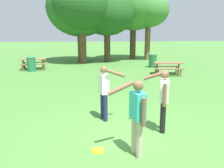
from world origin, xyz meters
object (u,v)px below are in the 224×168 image
person_thrower (137,113)px  trash_can_further_along (153,61)px  person_bystander (163,96)px  picnic_table_near (168,66)px  tree_back_left (133,7)px  tree_back_right (149,10)px  trash_can_beside_table (31,64)px  frisbee (97,150)px  tree_slender_mid (107,13)px  tree_far_right (82,5)px  person_catcher (104,89)px  picnic_table_far (33,62)px  tree_broad_center (80,8)px

person_thrower → trash_can_further_along: size_ratio=1.71×
person_bystander → picnic_table_near: 8.62m
tree_back_left → tree_back_right: tree_back_left is taller
trash_can_beside_table → trash_can_further_along: size_ratio=1.00×
trash_can_further_along → tree_back_left: bearing=95.3°
trash_can_beside_table → tree_back_right: size_ratio=0.16×
frisbee → tree_slender_mid: 16.33m
trash_can_beside_table → tree_slender_mid: 8.05m
tree_far_right → tree_slender_mid: 2.30m
frisbee → person_catcher: bearing=81.6°
tree_back_right → tree_back_left: bearing=154.2°
person_thrower → tree_back_left: 18.49m
frisbee → picnic_table_near: bearing=62.6°
picnic_table_near → trash_can_beside_table: trash_can_beside_table is taller
picnic_table_far → tree_far_right: 6.15m
tree_broad_center → picnic_table_far: bearing=-128.5°
tree_far_right → person_thrower: bearing=-84.4°
trash_can_beside_table → tree_far_right: size_ratio=0.14×
picnic_table_near → tree_broad_center: 9.73m
person_catcher → tree_far_right: size_ratio=0.24×
person_catcher → person_bystander: 1.77m
tree_broad_center → tree_slender_mid: bearing=-5.4°
frisbee → tree_slender_mid: (1.43, 15.72, 4.17)m
tree_slender_mid → tree_back_left: 3.26m
person_thrower → person_catcher: same height
tree_broad_center → tree_slender_mid: 2.34m
person_bystander → tree_back_right: 16.78m
person_catcher → frisbee: size_ratio=5.66×
trash_can_further_along → frisbee: bearing=-110.7°
tree_slender_mid → person_thrower: bearing=-92.2°
frisbee → trash_can_further_along: size_ratio=0.30×
person_thrower → trash_can_beside_table: size_ratio=1.71×
trash_can_beside_table → picnic_table_near: bearing=-13.5°
person_thrower → tree_back_left: size_ratio=0.23×
person_thrower → picnic_table_far: (-4.91, 12.13, -0.40)m
person_bystander → tree_far_right: (-2.43, 14.00, 3.72)m
trash_can_beside_table → tree_far_right: 6.59m
picnic_table_far → frisbee: bearing=-71.0°
picnic_table_near → picnic_table_far: (-8.77, 2.86, 0.00)m
person_thrower → picnic_table_near: size_ratio=0.87×
tree_far_right → picnic_table_far: bearing=-138.4°
tree_broad_center → tree_back_left: 5.18m
trash_can_beside_table → picnic_table_far: bearing=93.0°
person_catcher → tree_back_right: 16.26m
person_bystander → trash_can_beside_table: 11.75m
trash_can_beside_table → tree_far_right: tree_far_right is taller
picnic_table_far → tree_back_left: bearing=34.8°
tree_far_right → tree_back_right: bearing=18.4°
picnic_table_far → tree_broad_center: size_ratio=0.27×
person_catcher → person_bystander: same height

